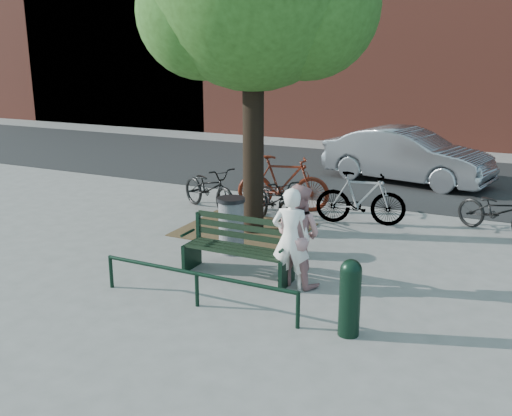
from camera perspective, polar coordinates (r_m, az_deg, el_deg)
The scene contains 15 objects.
ground at distance 9.05m, azimuth -1.87°, elevation -6.85°, with size 90.00×90.00×0.00m, color gray.
dirt_pit at distance 11.31m, azimuth -1.17°, elevation -2.16°, with size 2.40×2.00×0.02m, color brown.
road at distance 16.73m, azimuth 11.81°, elevation 3.29°, with size 40.00×7.00×0.01m, color black.
park_bench at distance 8.94m, azimuth -1.66°, elevation -3.84°, with size 1.74×0.54×0.97m.
guard_railing at distance 7.93m, azimuth -5.96°, elevation -7.07°, with size 3.06×0.06×0.51m.
person_left at distance 8.38m, azimuth 3.52°, elevation -3.10°, with size 0.56×0.37×1.54m, color white.
person_right at distance 8.53m, azimuth 4.22°, elevation -2.71°, with size 0.76×0.59×1.55m, color tan.
bollard at distance 7.17m, azimuth 9.37°, elevation -8.58°, with size 0.27×0.27×1.00m.
litter_bin at distance 9.94m, azimuth -2.49°, elevation -1.71°, with size 0.48×0.48×0.99m.
bicycle_a at distance 12.65m, azimuth -4.71°, elevation 1.98°, with size 0.66×1.90×1.00m, color black.
bicycle_b at distance 12.57m, azimuth 2.73°, elevation 2.47°, with size 0.58×2.05×1.23m, color #4F170B.
bicycle_c at distance 11.58m, azimuth 1.75°, elevation 0.72°, with size 0.65×1.86×0.98m, color black.
bicycle_d at distance 11.75m, azimuth 10.43°, elevation 0.95°, with size 0.51×1.81×1.09m, color gray.
bicycle_e at distance 11.91m, azimuth 23.13°, elevation -0.29°, with size 0.61×1.75×0.92m, color black.
parked_car at distance 15.82m, azimuth 14.86°, elevation 5.07°, with size 1.54×4.41×1.45m, color gray.
Camera 1 is at (3.92, -7.40, 3.43)m, focal length 40.00 mm.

